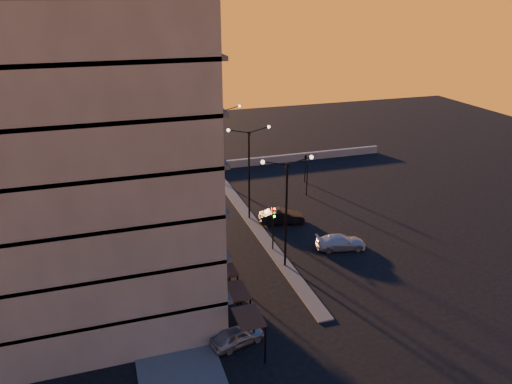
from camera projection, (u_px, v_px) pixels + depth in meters
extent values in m
plane|color=black|center=(285.00, 266.00, 41.60)|extent=(120.00, 120.00, 0.00)
cube|color=#4B4C49|center=(152.00, 262.00, 42.10)|extent=(5.00, 40.00, 0.12)
cube|color=#4B4C49|center=(249.00, 218.00, 50.42)|extent=(1.20, 36.00, 0.12)
cube|color=gray|center=(228.00, 164.00, 64.97)|extent=(44.00, 0.50, 1.00)
cylinder|color=slate|center=(91.00, 127.00, 34.73)|extent=(14.00, 14.00, 25.00)
cube|color=slate|center=(92.00, 147.00, 30.31)|extent=(14.00, 10.00, 25.00)
cylinder|color=black|center=(108.00, 264.00, 38.76)|extent=(14.16, 14.16, 2.40)
cube|color=black|center=(209.00, 251.00, 36.55)|extent=(0.15, 3.20, 1.20)
cylinder|color=black|center=(286.00, 217.00, 39.94)|extent=(0.18, 0.18, 9.00)
cube|color=black|center=(287.00, 165.00, 38.31)|extent=(0.25, 0.25, 0.35)
sphere|color=#FFE5B2|center=(263.00, 162.00, 37.57)|extent=(0.32, 0.32, 0.32)
sphere|color=#FFE5B2|center=(311.00, 157.00, 38.72)|extent=(0.32, 0.32, 0.32)
cylinder|color=black|center=(249.00, 177.00, 48.78)|extent=(0.18, 0.18, 9.00)
cube|color=black|center=(249.00, 133.00, 47.15)|extent=(0.25, 0.25, 0.35)
sphere|color=#FFE5B2|center=(228.00, 130.00, 46.41)|extent=(0.32, 0.32, 0.32)
sphere|color=#FFE5B2|center=(269.00, 127.00, 47.56)|extent=(0.32, 0.32, 0.32)
cylinder|color=black|center=(223.00, 149.00, 57.62)|extent=(0.18, 0.18, 9.00)
cube|color=black|center=(223.00, 111.00, 55.99)|extent=(0.25, 0.25, 0.35)
sphere|color=#FFE5B2|center=(205.00, 108.00, 55.25)|extent=(0.32, 0.32, 0.32)
sphere|color=#FFE5B2|center=(240.00, 106.00, 56.40)|extent=(0.32, 0.32, 0.32)
cylinder|color=black|center=(273.00, 234.00, 43.66)|extent=(0.12, 0.12, 3.20)
cube|color=black|center=(274.00, 212.00, 42.71)|extent=(0.28, 0.16, 1.00)
sphere|color=#FF0C05|center=(274.00, 209.00, 42.49)|extent=(0.20, 0.20, 0.20)
sphere|color=orange|center=(274.00, 213.00, 42.62)|extent=(0.20, 0.20, 0.20)
sphere|color=#0CFF26|center=(274.00, 216.00, 42.75)|extent=(0.20, 0.20, 0.20)
cylinder|color=black|center=(307.00, 184.00, 55.75)|extent=(0.12, 0.12, 2.80)
imported|color=black|center=(307.00, 169.00, 55.09)|extent=(0.13, 0.16, 0.80)
cylinder|color=black|center=(305.00, 171.00, 59.72)|extent=(0.12, 0.12, 2.80)
imported|color=black|center=(306.00, 157.00, 59.06)|extent=(0.42, 1.99, 0.80)
imported|color=#989B9F|center=(237.00, 336.00, 32.16)|extent=(3.83, 2.30, 1.22)
imported|color=black|center=(282.00, 216.00, 49.16)|extent=(4.64, 2.34, 1.46)
imported|color=#B8BBC0|center=(341.00, 242.00, 44.26)|extent=(4.70, 2.62, 1.29)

